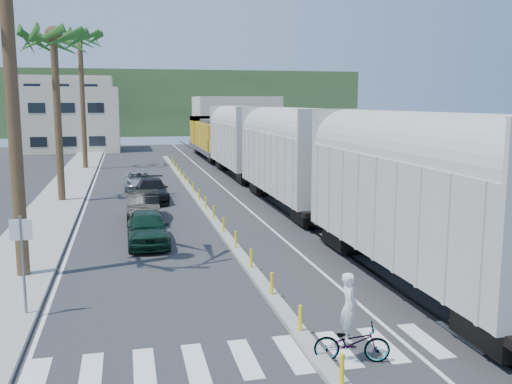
# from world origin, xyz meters

# --- Properties ---
(ground) EXTENTS (140.00, 140.00, 0.00)m
(ground) POSITION_xyz_m (0.00, 0.00, 0.00)
(ground) COLOR #28282B
(ground) RESTS_ON ground
(sidewalk) EXTENTS (3.00, 90.00, 0.15)m
(sidewalk) POSITION_xyz_m (-8.50, 25.00, 0.07)
(sidewalk) COLOR gray
(sidewalk) RESTS_ON ground
(rails) EXTENTS (1.56, 100.00, 0.06)m
(rails) POSITION_xyz_m (5.00, 28.00, 0.03)
(rails) COLOR black
(rails) RESTS_ON ground
(median) EXTENTS (0.45, 60.00, 0.85)m
(median) POSITION_xyz_m (0.00, 19.96, 0.09)
(median) COLOR gray
(median) RESTS_ON ground
(crosswalk) EXTENTS (14.00, 2.20, 0.01)m
(crosswalk) POSITION_xyz_m (0.00, -2.00, 0.01)
(crosswalk) COLOR silver
(crosswalk) RESTS_ON ground
(lane_markings) EXTENTS (9.42, 90.00, 0.01)m
(lane_markings) POSITION_xyz_m (-2.15, 25.00, 0.00)
(lane_markings) COLOR silver
(lane_markings) RESTS_ON ground
(freight_train) EXTENTS (3.00, 60.94, 5.85)m
(freight_train) POSITION_xyz_m (5.00, 22.86, 2.91)
(freight_train) COLOR #B4B1A5
(freight_train) RESTS_ON ground
(palm_trees) EXTENTS (3.50, 37.20, 13.75)m
(palm_trees) POSITION_xyz_m (-8.10, 22.70, 10.81)
(palm_trees) COLOR brown
(palm_trees) RESTS_ON ground
(street_sign) EXTENTS (0.60, 0.08, 3.00)m
(street_sign) POSITION_xyz_m (-7.30, 2.00, 1.97)
(street_sign) COLOR slate
(street_sign) RESTS_ON ground
(buildings) EXTENTS (38.00, 27.00, 10.00)m
(buildings) POSITION_xyz_m (-6.41, 71.66, 4.36)
(buildings) COLOR beige
(buildings) RESTS_ON ground
(hillside) EXTENTS (80.00, 20.00, 12.00)m
(hillside) POSITION_xyz_m (0.00, 100.00, 6.00)
(hillside) COLOR #385628
(hillside) RESTS_ON ground
(car_lead) EXTENTS (1.80, 4.40, 1.50)m
(car_lead) POSITION_xyz_m (-3.53, 9.98, 0.75)
(car_lead) COLOR black
(car_lead) RESTS_ON ground
(car_second) EXTENTS (1.71, 4.73, 1.55)m
(car_second) POSITION_xyz_m (-3.56, 15.10, 0.77)
(car_second) COLOR black
(car_second) RESTS_ON ground
(car_third) EXTENTS (1.99, 4.87, 1.41)m
(car_third) POSITION_xyz_m (-2.83, 21.00, 0.71)
(car_third) COLOR black
(car_third) RESTS_ON ground
(car_rear) EXTENTS (2.09, 4.41, 1.22)m
(car_rear) POSITION_xyz_m (-3.49, 26.64, 0.61)
(car_rear) COLOR #A9ABAE
(car_rear) RESTS_ON ground
(cyclist) EXTENTS (1.58, 2.14, 2.21)m
(cyclist) POSITION_xyz_m (0.74, -2.70, 0.69)
(cyclist) COLOR #9EA0A5
(cyclist) RESTS_ON ground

